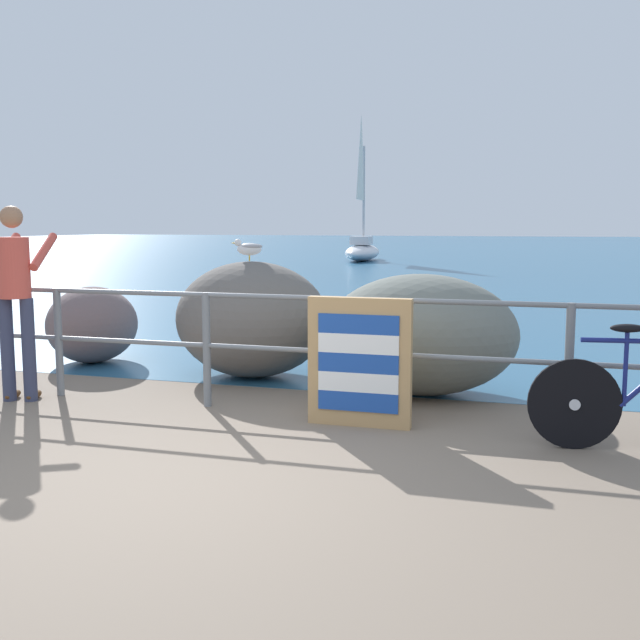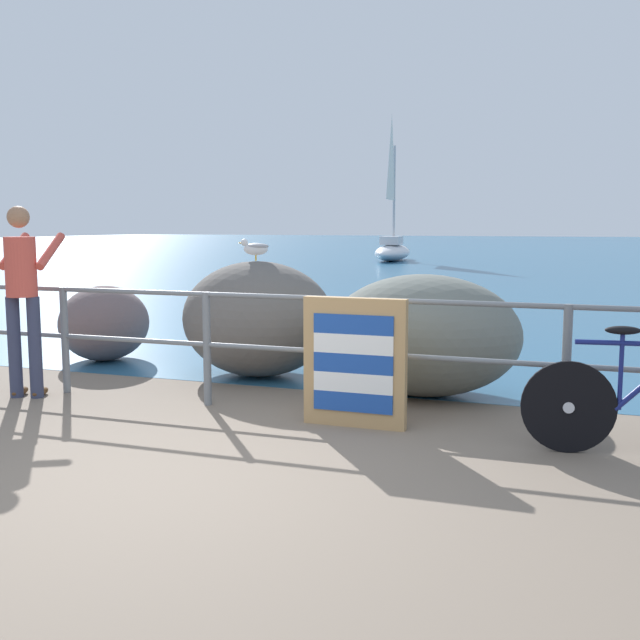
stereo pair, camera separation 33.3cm
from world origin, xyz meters
TOP-DOWN VIEW (x-y plane):
  - ground_plane at (0.00, 20.00)m, footprint 120.00×120.00m
  - sea_surface at (0.00, 47.76)m, footprint 120.00×90.00m
  - promenade_railing at (0.00, 1.89)m, footprint 7.70×0.07m
  - person_at_railing at (-2.51, 1.61)m, footprint 0.55×0.67m
  - folded_deckchair_stack at (0.69, 1.64)m, footprint 0.84×0.10m
  - breakwater_boulder_main at (-0.88, 3.25)m, footprint 1.64×1.39m
  - breakwater_boulder_left at (-2.97, 3.48)m, footprint 1.00×1.14m
  - breakwater_boulder_right at (0.97, 2.94)m, footprint 1.84×1.43m
  - seagull at (-0.93, 3.32)m, footprint 0.34×0.19m
  - sailboat at (-5.57, 27.83)m, footprint 1.61×4.48m

SIDE VIEW (x-z plane):
  - ground_plane at x=0.00m, z-range -0.10..0.00m
  - sea_surface at x=0.00m, z-range 0.00..0.01m
  - breakwater_boulder_left at x=-2.97m, z-range 0.00..0.89m
  - folded_deckchair_stack at x=0.69m, z-range 0.00..1.04m
  - breakwater_boulder_right at x=0.97m, z-range 0.00..1.15m
  - breakwater_boulder_main at x=-0.88m, z-range 0.00..1.23m
  - promenade_railing at x=0.00m, z-range 0.13..1.15m
  - sailboat at x=-5.57m, z-range -2.37..3.79m
  - person_at_railing at x=-2.51m, z-range 0.10..1.88m
  - seagull at x=-0.93m, z-range 1.25..1.48m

